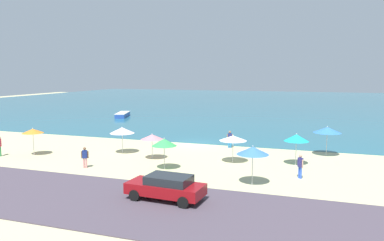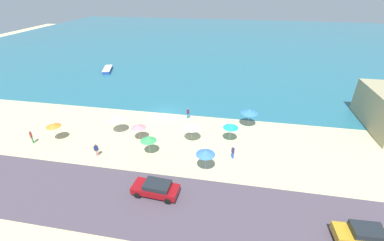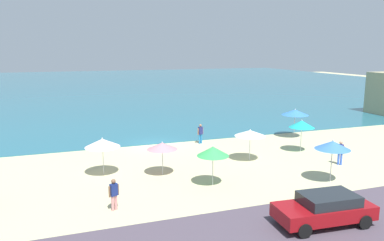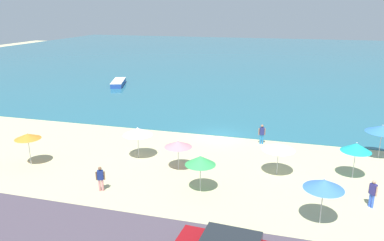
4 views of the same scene
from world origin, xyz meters
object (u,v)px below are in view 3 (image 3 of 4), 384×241
beach_umbrella_3 (295,112)px  parked_car_1 (325,208)px  beach_umbrella_0 (302,124)px  beach_umbrella_2 (213,151)px  beach_umbrella_4 (102,143)px  beach_umbrella_5 (250,133)px  bather_0 (114,193)px  beach_umbrella_1 (162,146)px  beach_umbrella_6 (333,145)px  bather_3 (340,151)px  bather_2 (200,133)px

beach_umbrella_3 → parked_car_1: (-8.78, -15.14, -1.47)m
beach_umbrella_0 → parked_car_1: size_ratio=0.56×
beach_umbrella_2 → beach_umbrella_4: size_ratio=1.00×
beach_umbrella_5 → parked_car_1: size_ratio=0.50×
beach_umbrella_3 → beach_umbrella_4: 18.05m
beach_umbrella_5 → bather_0: (-10.31, -5.31, -1.11)m
beach_umbrella_1 → beach_umbrella_6: bearing=-26.2°
bather_0 → beach_umbrella_6: bearing=-0.9°
beach_umbrella_2 → beach_umbrella_6: bearing=-14.3°
beach_umbrella_5 → bather_3: beach_umbrella_5 is taller
beach_umbrella_1 → beach_umbrella_5: bearing=8.4°
parked_car_1 → bather_0: bearing=151.3°
beach_umbrella_0 → bather_3: beach_umbrella_0 is taller
beach_umbrella_4 → beach_umbrella_6: beach_umbrella_6 is taller
beach_umbrella_4 → bather_3: bearing=-11.7°
beach_umbrella_1 → bather_0: size_ratio=1.35×
beach_umbrella_5 → bather_2: (-1.59, 5.74, -1.07)m
beach_umbrella_3 → bather_0: (-17.50, -10.36, -1.39)m
beach_umbrella_5 → bather_3: (5.39, -2.98, -1.06)m
beach_umbrella_0 → parked_car_1: (-6.45, -10.88, -1.37)m
bather_0 → bather_3: bather_3 is taller
beach_umbrella_6 → parked_car_1: beach_umbrella_6 is taller
beach_umbrella_3 → bather_0: size_ratio=1.62×
parked_car_1 → bather_3: bearing=45.6°
beach_umbrella_2 → beach_umbrella_5: beach_umbrella_2 is taller
parked_car_1 → beach_umbrella_6: bearing=48.1°
beach_umbrella_1 → bather_0: beach_umbrella_1 is taller
beach_umbrella_6 → parked_car_1: (-4.10, -4.58, -1.45)m
beach_umbrella_6 → bather_2: beach_umbrella_6 is taller
beach_umbrella_2 → beach_umbrella_3: beach_umbrella_3 is taller
beach_umbrella_4 → beach_umbrella_0: bearing=2.0°
beach_umbrella_6 → bather_2: 12.06m
bather_2 → parked_car_1: bearing=-90.0°
bather_0 → beach_umbrella_5: bearing=27.2°
beach_umbrella_1 → beach_umbrella_2: bearing=-50.6°
bather_3 → beach_umbrella_4: bearing=168.3°
beach_umbrella_4 → bather_2: size_ratio=1.45×
beach_umbrella_4 → parked_car_1: size_ratio=0.53×
beach_umbrella_0 → bather_0: size_ratio=1.57×
beach_umbrella_1 → parked_car_1: (5.10, -9.11, -1.07)m
beach_umbrella_4 → beach_umbrella_2: bearing=-34.7°
beach_umbrella_5 → beach_umbrella_6: bearing=-65.4°
beach_umbrella_1 → bather_2: beach_umbrella_1 is taller
beach_umbrella_1 → beach_umbrella_5: beach_umbrella_5 is taller
beach_umbrella_2 → bather_0: (-5.90, -1.55, -1.17)m
beach_umbrella_0 → bather_0: beach_umbrella_0 is taller
beach_umbrella_3 → beach_umbrella_6: size_ratio=1.01×
beach_umbrella_0 → beach_umbrella_6: bearing=-110.4°
bather_3 → bather_2: bearing=128.6°
beach_umbrella_5 → parked_car_1: bearing=-98.9°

